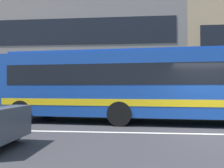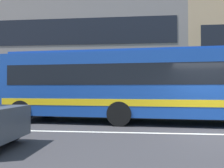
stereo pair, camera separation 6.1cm
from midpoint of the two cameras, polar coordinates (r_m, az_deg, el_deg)
ground_plane at (r=8.25m, az=26.15°, el=-11.72°), size 160.00×160.00×0.00m
lane_centre_line at (r=8.24m, az=26.15°, el=-11.69°), size 60.00×0.16×0.01m
hedge_row_far at (r=13.97m, az=15.55°, el=-5.34°), size 13.32×1.10×0.99m
apartment_block_left at (r=22.09m, az=-10.58°, el=8.38°), size 20.37×8.49×10.33m
transit_bus at (r=9.99m, az=7.22°, el=0.14°), size 12.26×3.35×3.17m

